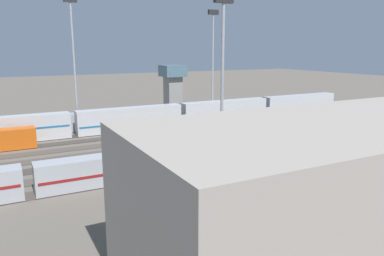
{
  "coord_description": "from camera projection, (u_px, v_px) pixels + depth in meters",
  "views": [
    {
      "loc": [
        28.39,
        64.16,
        17.5
      ],
      "look_at": [
        -4.15,
        1.6,
        2.5
      ],
      "focal_mm": 34.9,
      "sensor_mm": 36.0,
      "label": 1
    }
  ],
  "objects": [
    {
      "name": "ground_plane",
      "position": [
        169.0,
        141.0,
        72.13
      ],
      "size": [
        400.0,
        400.0,
        0.0
      ],
      "primitive_type": "plane",
      "color": "#60594F"
    },
    {
      "name": "track_bed_0",
      "position": [
        139.0,
        125.0,
        87.3
      ],
      "size": [
        140.0,
        2.8,
        0.12
      ],
      "primitive_type": "cube",
      "color": "#4C443D",
      "rests_on": "ground_plane"
    },
    {
      "name": "track_bed_1",
      "position": [
        146.0,
        129.0,
        82.97
      ],
      "size": [
        140.0,
        2.8,
        0.12
      ],
      "primitive_type": "cube",
      "color": "#3D3833",
      "rests_on": "ground_plane"
    },
    {
      "name": "track_bed_2",
      "position": [
        155.0,
        133.0,
        78.63
      ],
      "size": [
        140.0,
        2.8,
        0.12
      ],
      "primitive_type": "cube",
      "color": "#3D3833",
      "rests_on": "ground_plane"
    },
    {
      "name": "track_bed_3",
      "position": [
        164.0,
        138.0,
        74.29
      ],
      "size": [
        140.0,
        2.8,
        0.12
      ],
      "primitive_type": "cube",
      "color": "#4C443D",
      "rests_on": "ground_plane"
    },
    {
      "name": "track_bed_4",
      "position": [
        175.0,
        144.0,
        69.95
      ],
      "size": [
        140.0,
        2.8,
        0.12
      ],
      "primitive_type": "cube",
      "color": "#4C443D",
      "rests_on": "ground_plane"
    },
    {
      "name": "track_bed_5",
      "position": [
        187.0,
        150.0,
        65.61
      ],
      "size": [
        140.0,
        2.8,
        0.12
      ],
      "primitive_type": "cube",
      "color": "#3D3833",
      "rests_on": "ground_plane"
    },
    {
      "name": "track_bed_6",
      "position": [
        200.0,
        157.0,
        61.27
      ],
      "size": [
        140.0,
        2.8,
        0.12
      ],
      "primitive_type": "cube",
      "color": "#4C443D",
      "rests_on": "ground_plane"
    },
    {
      "name": "track_bed_7",
      "position": [
        216.0,
        165.0,
        56.93
      ],
      "size": [
        140.0,
        2.8,
        0.12
      ],
      "primitive_type": "cube",
      "color": "#4C443D",
      "rests_on": "ground_plane"
    },
    {
      "name": "train_on_track_0",
      "position": [
        189.0,
        112.0,
        92.93
      ],
      "size": [
        95.6,
        3.0,
        3.8
      ],
      "color": "#A8AAB2",
      "rests_on": "ground_plane"
    },
    {
      "name": "train_on_track_7",
      "position": [
        192.0,
        156.0,
        54.63
      ],
      "size": [
        139.0,
        3.06,
        4.4
      ],
      "color": "#1E6B9E",
      "rests_on": "ground_plane"
    },
    {
      "name": "train_on_track_6",
      "position": [
        214.0,
        143.0,
        61.99
      ],
      "size": [
        10.0,
        3.0,
        5.0
      ],
      "color": "gold",
      "rests_on": "ground_plane"
    },
    {
      "name": "train_on_track_2",
      "position": [
        3.0,
        138.0,
        65.34
      ],
      "size": [
        10.0,
        3.0,
        5.0
      ],
      "color": "#D85914",
      "rests_on": "ground_plane"
    },
    {
      "name": "train_on_track_1",
      "position": [
        131.0,
        119.0,
        80.83
      ],
      "size": [
        119.8,
        3.06,
        5.0
      ],
      "color": "silver",
      "rests_on": "ground_plane"
    },
    {
      "name": "train_on_track_4",
      "position": [
        178.0,
        132.0,
        69.8
      ],
      "size": [
        10.0,
        3.0,
        5.0
      ],
      "color": "gold",
      "rests_on": "ground_plane"
    },
    {
      "name": "light_mast_0",
      "position": [
        213.0,
        50.0,
        95.08
      ],
      "size": [
        2.8,
        0.7,
        27.06
      ],
      "color": "#9EA0A5",
      "rests_on": "ground_plane"
    },
    {
      "name": "light_mast_2",
      "position": [
        73.0,
        47.0,
        80.99
      ],
      "size": [
        2.8,
        0.7,
        28.39
      ],
      "color": "#9EA0A5",
      "rests_on": "ground_plane"
    },
    {
      "name": "light_mast_3",
      "position": [
        223.0,
        60.0,
        51.26
      ],
      "size": [
        2.8,
        0.7,
        24.68
      ],
      "color": "#9EA0A5",
      "rests_on": "ground_plane"
    },
    {
      "name": "maintenance_shed",
      "position": [
        348.0,
        190.0,
        30.97
      ],
      "size": [
        36.82,
        15.61,
        12.09
      ],
      "primitive_type": "cube",
      "color": "#9E9389",
      "rests_on": "ground_plane"
    },
    {
      "name": "control_tower",
      "position": [
        173.0,
        86.0,
        100.95
      ],
      "size": [
        6.0,
        6.0,
        13.21
      ],
      "color": "gray",
      "rests_on": "ground_plane"
    }
  ]
}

